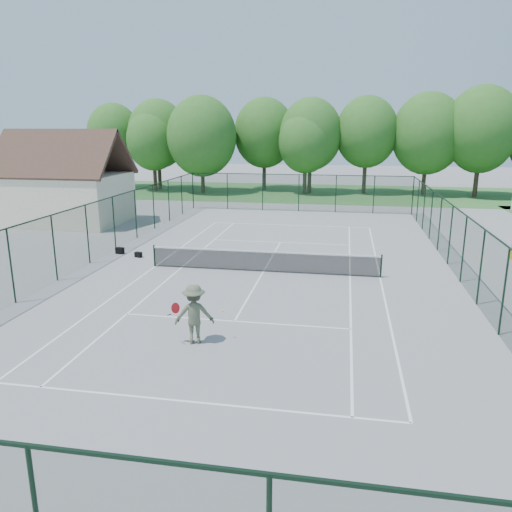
# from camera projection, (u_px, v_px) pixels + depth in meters

# --- Properties ---
(ground) EXTENTS (140.00, 140.00, 0.00)m
(ground) POSITION_uv_depth(u_px,v_px,m) (263.00, 272.00, 24.00)
(ground) COLOR gray
(ground) RESTS_ON ground
(grass_far) EXTENTS (80.00, 16.00, 0.01)m
(grass_far) POSITION_uv_depth(u_px,v_px,m) (309.00, 193.00, 52.58)
(grass_far) COLOR #3B7535
(grass_far) RESTS_ON ground
(court_lines) EXTENTS (11.05, 23.85, 0.01)m
(court_lines) POSITION_uv_depth(u_px,v_px,m) (263.00, 272.00, 24.00)
(court_lines) COLOR white
(court_lines) RESTS_ON ground
(tennis_net) EXTENTS (11.08, 0.08, 1.10)m
(tennis_net) POSITION_uv_depth(u_px,v_px,m) (263.00, 260.00, 23.86)
(tennis_net) COLOR black
(tennis_net) RESTS_ON ground
(fence_enclosure) EXTENTS (18.05, 36.05, 3.02)m
(fence_enclosure) POSITION_uv_depth(u_px,v_px,m) (263.00, 240.00, 23.61)
(fence_enclosure) COLOR #17311C
(fence_enclosure) RESTS_ON ground
(utility_building) EXTENTS (8.60, 6.27, 6.63)m
(utility_building) POSITION_uv_depth(u_px,v_px,m) (64.00, 180.00, 35.46)
(utility_building) COLOR #F4EAC7
(utility_building) RESTS_ON ground
(tree_line_far) EXTENTS (39.40, 6.40, 9.70)m
(tree_line_far) POSITION_uv_depth(u_px,v_px,m) (311.00, 134.00, 51.08)
(tree_line_far) COLOR #453223
(tree_line_far) RESTS_ON ground
(sports_bag_a) EXTENTS (0.47, 0.34, 0.35)m
(sports_bag_a) POSITION_uv_depth(u_px,v_px,m) (120.00, 251.00, 27.38)
(sports_bag_a) COLOR black
(sports_bag_a) RESTS_ON ground
(sports_bag_b) EXTENTS (0.41, 0.31, 0.29)m
(sports_bag_b) POSITION_uv_depth(u_px,v_px,m) (138.00, 255.00, 26.64)
(sports_bag_b) COLOR black
(sports_bag_b) RESTS_ON ground
(tennis_player) EXTENTS (1.75, 1.02, 1.96)m
(tennis_player) POSITION_uv_depth(u_px,v_px,m) (194.00, 314.00, 15.92)
(tennis_player) COLOR #575D44
(tennis_player) RESTS_ON ground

